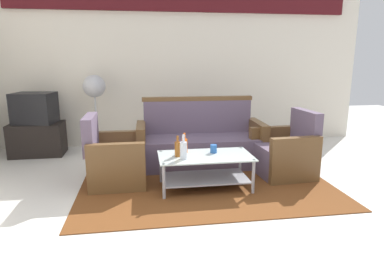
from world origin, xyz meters
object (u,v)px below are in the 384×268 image
pedestal_fan (94,91)px  coffee_table (205,166)px  bottle_brown (178,149)px  bottle_orange (185,145)px  cup (214,149)px  tv_stand (38,139)px  couch (200,144)px  bottle_clear (183,150)px  armchair_right (285,154)px  television (35,108)px  armchair_left (115,161)px

pedestal_fan → coffee_table: bearing=-51.8°
bottle_brown → bottle_orange: bearing=55.8°
cup → tv_stand: bearing=145.5°
bottle_orange → cup: bottle_orange is taller
couch → bottle_clear: size_ratio=6.41×
couch → pedestal_fan: size_ratio=1.43×
couch → bottle_brown: couch is taller
bottle_orange → pedestal_fan: size_ratio=0.19×
armchair_right → bottle_clear: armchair_right is taller
bottle_orange → bottle_brown: 0.18m
television → couch: bearing=170.2°
bottle_clear → coffee_table: bearing=22.8°
couch → bottle_clear: 1.10m
bottle_orange → coffee_table: bearing=-33.3°
cup → television: television is taller
bottle_clear → tv_stand: bearing=137.7°
bottle_clear → pedestal_fan: bearing=121.1°
cup → tv_stand: size_ratio=0.12×
armchair_left → cup: size_ratio=8.50×
armchair_left → bottle_orange: size_ratio=3.49×
television → bottle_orange: bearing=152.6°
armchair_right → tv_stand: size_ratio=1.06×
tv_stand → pedestal_fan: pedestal_fan is taller
pedestal_fan → bottle_clear: bearing=-58.9°
armchair_right → coffee_table: (-1.14, -0.32, -0.02)m
coffee_table → cup: 0.24m
cup → pedestal_fan: bearing=131.8°
couch → coffee_table: 0.91m
armchair_right → tv_stand: 3.83m
couch → pedestal_fan: pedestal_fan is taller
coffee_table → bottle_clear: bearing=-157.2°
bottle_clear → pedestal_fan: (-1.19, 1.97, 0.50)m
couch → television: television is taller
cup → coffee_table: bearing=-143.0°
bottle_orange → pedestal_fan: bearing=125.8°
coffee_table → armchair_right: bearing=15.6°
television → bottle_clear: bearing=147.9°
television → cup: bearing=155.7°
coffee_table → bottle_clear: size_ratio=3.89×
coffee_table → bottle_brown: 0.40m
coffee_table → bottle_orange: bottle_orange is taller
couch → armchair_right: couch is taller
coffee_table → television: size_ratio=1.65×
bottle_clear → armchair_left: bearing=150.4°
bottle_orange → tv_stand: 2.73m
armchair_left → pedestal_fan: 1.73m
couch → tv_stand: size_ratio=2.27×
bottle_clear → television: (-2.11, 1.92, 0.24)m
couch → tv_stand: bearing=-18.7°
armchair_left → bottle_clear: armchair_left is taller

